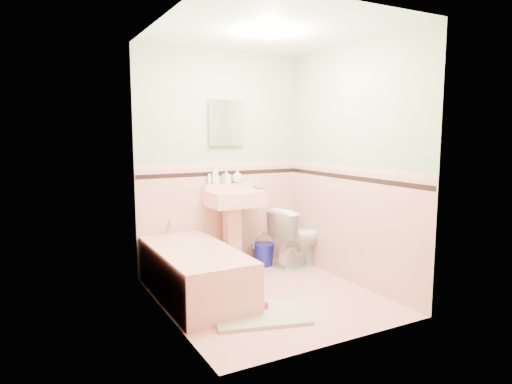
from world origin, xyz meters
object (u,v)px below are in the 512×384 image
soap_bottle_left (215,175)px  bucket (263,254)px  bathtub (195,274)px  toilet (299,237)px  shoe (260,306)px  medicine_cabinet (226,123)px  soap_bottle_mid (226,176)px  soap_bottle_right (237,176)px  sink (235,232)px

soap_bottle_left → bucket: 1.14m
bathtub → toilet: 1.50m
shoe → soap_bottle_left: bearing=68.8°
bucket → shoe: size_ratio=1.94×
medicine_cabinet → shoe: 2.17m
bucket → shoe: (-0.73, -1.25, -0.07)m
soap_bottle_mid → shoe: 1.73m
bathtub → medicine_cabinet: 1.78m
medicine_cabinet → toilet: size_ratio=0.72×
soap_bottle_left → shoe: soap_bottle_left is taller
toilet → bucket: size_ratio=2.68×
medicine_cabinet → soap_bottle_mid: medicine_cabinet is taller
medicine_cabinet → bucket: bearing=-18.6°
soap_bottle_mid → soap_bottle_right: size_ratio=1.00×
bathtub → bucket: bathtub is taller
bucket → soap_bottle_mid: bearing=165.6°
soap_bottle_mid → soap_bottle_right: (0.14, 0.00, -0.00)m
soap_bottle_right → shoe: bearing=-107.9°
bathtub → medicine_cabinet: bearing=47.4°
soap_bottle_left → soap_bottle_mid: size_ratio=1.31×
bathtub → bucket: 1.25m
toilet → soap_bottle_right: bearing=50.9°
sink → toilet: size_ratio=1.32×
soap_bottle_right → toilet: soap_bottle_right is taller
bathtub → toilet: size_ratio=2.10×
medicine_cabinet → shoe: size_ratio=3.72×
bathtub → medicine_cabinet: (0.68, 0.74, 1.47)m
medicine_cabinet → soap_bottle_left: medicine_cabinet is taller
soap_bottle_left → soap_bottle_mid: bearing=0.0°
bathtub → shoe: 0.76m
medicine_cabinet → bucket: medicine_cabinet is taller
medicine_cabinet → soap_bottle_left: size_ratio=2.40×
bathtub → sink: (0.68, 0.53, 0.25)m
sink → bathtub: bearing=-142.1°
sink → soap_bottle_left: size_ratio=4.40×
bathtub → medicine_cabinet: size_ratio=2.92×
soap_bottle_left → soap_bottle_mid: 0.14m
bathtub → shoe: size_ratio=10.89×
soap_bottle_left → sink: bearing=-49.4°
bathtub → soap_bottle_mid: size_ratio=9.19×
bucket → shoe: 1.45m
soap_bottle_mid → shoe: bearing=-102.4°
toilet → shoe: size_ratio=5.18×
shoe → soap_bottle_right: bearing=57.5°
sink → shoe: sink is taller
soap_bottle_right → shoe: (-0.44, -1.36, -1.03)m
soap_bottle_mid → shoe: size_ratio=1.18×
soap_bottle_left → shoe: bearing=-96.6°
soap_bottle_mid → bucket: size_ratio=0.61×
sink → bucket: bearing=9.5°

